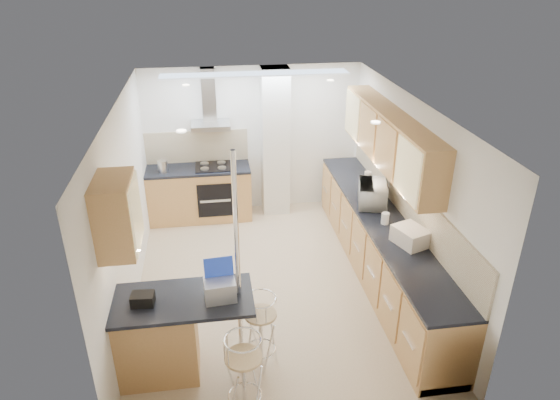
{
  "coord_description": "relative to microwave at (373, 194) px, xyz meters",
  "views": [
    {
      "loc": [
        -0.72,
        -5.64,
        4.03
      ],
      "look_at": [
        0.14,
        0.2,
        1.16
      ],
      "focal_mm": 32.0,
      "sensor_mm": 36.0,
      "label": 1
    }
  ],
  "objects": [
    {
      "name": "ground",
      "position": [
        -1.47,
        -0.38,
        -1.08
      ],
      "size": [
        4.8,
        4.8,
        0.0
      ],
      "primitive_type": "plane",
      "color": "tan",
      "rests_on": "ground"
    },
    {
      "name": "room_shell",
      "position": [
        -1.15,
        -0.0,
        0.46
      ],
      "size": [
        3.64,
        4.84,
        2.51
      ],
      "color": "white",
      "rests_on": "ground"
    },
    {
      "name": "right_counter",
      "position": [
        0.03,
        -0.38,
        -0.62
      ],
      "size": [
        0.63,
        4.4,
        0.92
      ],
      "color": "tan",
      "rests_on": "ground"
    },
    {
      "name": "back_counter",
      "position": [
        -2.42,
        1.72,
        -0.62
      ],
      "size": [
        1.7,
        0.63,
        0.92
      ],
      "color": "tan",
      "rests_on": "ground"
    },
    {
      "name": "peninsula",
      "position": [
        -2.6,
        -1.83,
        -0.6
      ],
      "size": [
        1.47,
        0.72,
        0.94
      ],
      "color": "tan",
      "rests_on": "ground"
    },
    {
      "name": "microwave",
      "position": [
        0.0,
        0.0,
        0.0
      ],
      "size": [
        0.52,
        0.65,
        0.32
      ],
      "primitive_type": "imported",
      "rotation": [
        0.0,
        0.0,
        1.3
      ],
      "color": "silver",
      "rests_on": "right_counter"
    },
    {
      "name": "laptop",
      "position": [
        -2.19,
        -1.88,
        -0.03
      ],
      "size": [
        0.33,
        0.26,
        0.21
      ],
      "primitive_type": "cube",
      "rotation": [
        0.0,
        0.0,
        0.08
      ],
      "color": "#A9ACB1",
      "rests_on": "peninsula"
    },
    {
      "name": "bag",
      "position": [
        -2.95,
        -1.86,
        -0.08
      ],
      "size": [
        0.23,
        0.18,
        0.12
      ],
      "primitive_type": "cube",
      "rotation": [
        0.0,
        0.0,
        -0.08
      ],
      "color": "black",
      "rests_on": "peninsula"
    },
    {
      "name": "bar_stool_near",
      "position": [
        -2.02,
        -2.48,
        -0.62
      ],
      "size": [
        0.38,
        0.38,
        0.92
      ],
      "primitive_type": null,
      "rotation": [
        0.0,
        0.0,
        -0.0
      ],
      "color": "tan",
      "rests_on": "ground"
    },
    {
      "name": "bar_stool_end",
      "position": [
        -1.79,
        -1.85,
        -0.63
      ],
      "size": [
        0.47,
        0.47,
        0.89
      ],
      "primitive_type": null,
      "rotation": [
        0.0,
        0.0,
        1.22
      ],
      "color": "tan",
      "rests_on": "ground"
    },
    {
      "name": "jar_a",
      "position": [
        0.03,
        0.26,
        -0.06
      ],
      "size": [
        0.15,
        0.15,
        0.2
      ],
      "primitive_type": "cylinder",
      "rotation": [
        0.0,
        0.0,
        0.32
      ],
      "color": "silver",
      "rests_on": "right_counter"
    },
    {
      "name": "jar_b",
      "position": [
        0.19,
        0.82,
        -0.09
      ],
      "size": [
        0.15,
        0.15,
        0.14
      ],
      "primitive_type": "cylinder",
      "rotation": [
        0.0,
        0.0,
        -0.42
      ],
      "color": "silver",
      "rests_on": "right_counter"
    },
    {
      "name": "jar_c",
      "position": [
        0.06,
        -1.16,
        -0.06
      ],
      "size": [
        0.15,
        0.15,
        0.2
      ],
      "primitive_type": "cylinder",
      "rotation": [
        0.0,
        0.0,
        -0.11
      ],
      "color": "beige",
      "rests_on": "right_counter"
    },
    {
      "name": "jar_d",
      "position": [
        -0.01,
        -0.57,
        -0.08
      ],
      "size": [
        0.11,
        0.11,
        0.15
      ],
      "primitive_type": "cylinder",
      "rotation": [
        0.0,
        0.0,
        0.11
      ],
      "color": "silver",
      "rests_on": "right_counter"
    },
    {
      "name": "bread_bin",
      "position": [
        0.12,
        -1.1,
        -0.05
      ],
      "size": [
        0.44,
        0.48,
        0.21
      ],
      "primitive_type": "cube",
      "rotation": [
        0.0,
        0.0,
        0.36
      ],
      "color": "silver",
      "rests_on": "right_counter"
    },
    {
      "name": "kettle",
      "position": [
        -2.97,
        1.61,
        -0.06
      ],
      "size": [
        0.16,
        0.16,
        0.2
      ],
      "primitive_type": "cylinder",
      "color": "#B4B7B9",
      "rests_on": "back_counter"
    }
  ]
}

